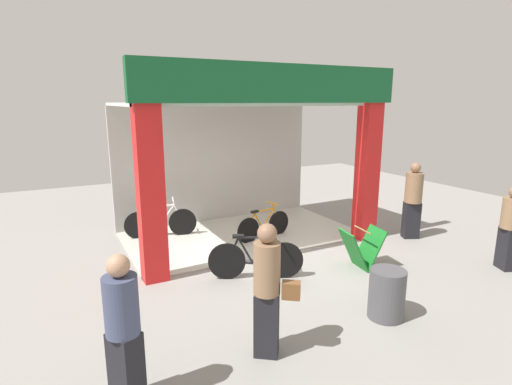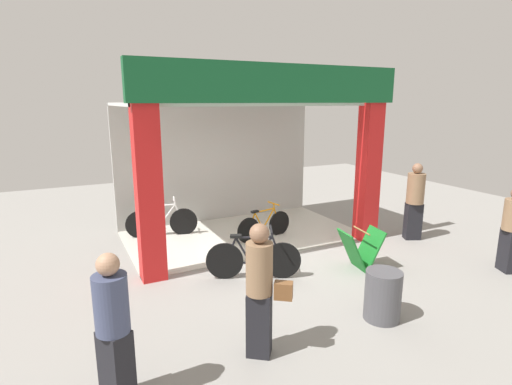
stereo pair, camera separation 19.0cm
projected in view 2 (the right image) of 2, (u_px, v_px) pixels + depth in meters
ground_plane at (272, 256)px, 8.07m from camera, size 18.27×18.27×0.00m
shop_facade at (240, 150)px, 8.95m from camera, size 5.33×3.25×3.68m
bicycle_inside_0 at (264, 225)px, 8.99m from camera, size 1.42×0.40×0.79m
bicycle_inside_1 at (162, 222)px, 9.15m from camera, size 1.57×0.49×0.88m
bicycle_parked_0 at (253, 259)px, 6.97m from camera, size 1.51×0.73×0.91m
sandwich_board_sign at (360, 249)px, 7.37m from camera, size 0.80×0.63×0.76m
pedestrian_0 at (260, 289)px, 4.75m from camera, size 0.58×0.51×1.66m
pedestrian_2 at (415, 200)px, 8.88m from camera, size 0.50×0.50×1.71m
pedestrian_3 at (113, 329)px, 3.96m from camera, size 0.46×0.46×1.62m
trash_bin at (383, 295)px, 5.66m from camera, size 0.51×0.51×0.72m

